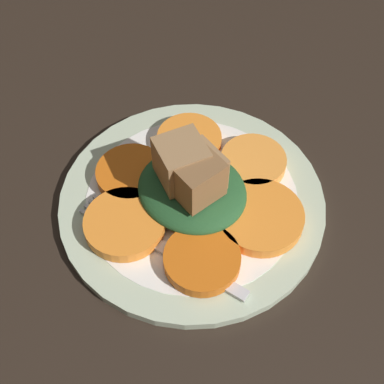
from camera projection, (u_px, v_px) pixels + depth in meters
table_slab at (192, 210)px, 54.46cm from camera, size 120.00×120.00×2.00cm
plate at (192, 201)px, 53.23cm from camera, size 26.32×26.32×1.05cm
carrot_slice_0 at (260, 217)px, 50.69cm from camera, size 8.30×8.30×1.26cm
carrot_slice_1 at (253, 162)px, 54.65cm from camera, size 6.73×6.73×1.26cm
carrot_slice_2 at (189, 140)px, 56.40cm from camera, size 6.83×6.83×1.26cm
carrot_slice_3 at (131, 174)px, 53.75cm from camera, size 7.02×7.02×1.26cm
carrot_slice_4 at (125, 224)px, 50.24cm from camera, size 7.72×7.72×1.26cm
carrot_slice_5 at (202, 259)px, 48.00cm from camera, size 7.01×7.01×1.26cm
center_pile at (192, 181)px, 50.50cm from camera, size 10.93×9.84×6.94cm
fork at (158, 245)px, 49.37cm from camera, size 18.06×2.69×0.40cm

